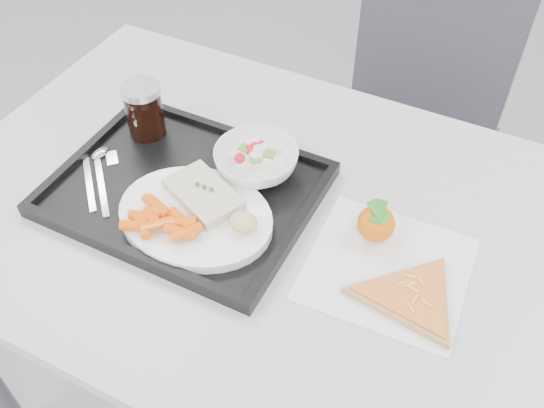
# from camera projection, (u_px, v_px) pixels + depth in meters

# --- Properties ---
(table) EXTENTS (1.20, 0.80, 0.75)m
(table) POSITION_uv_depth(u_px,v_px,m) (269.00, 236.00, 1.10)
(table) COLOR silver
(table) RESTS_ON ground
(chair) EXTENTS (0.43, 0.43, 0.93)m
(chair) POSITION_uv_depth(u_px,v_px,m) (414.00, 111.00, 1.59)
(chair) COLOR #38383F
(chair) RESTS_ON ground
(tray) EXTENTS (0.45, 0.35, 0.03)m
(tray) POSITION_uv_depth(u_px,v_px,m) (185.00, 191.00, 1.08)
(tray) COLOR black
(tray) RESTS_ON table
(dinner_plate) EXTENTS (0.27, 0.27, 0.02)m
(dinner_plate) POSITION_uv_depth(u_px,v_px,m) (196.00, 217.00, 1.01)
(dinner_plate) COLOR white
(dinner_plate) RESTS_ON tray
(fish_fillet) EXTENTS (0.16, 0.13, 0.03)m
(fish_fillet) POSITION_uv_depth(u_px,v_px,m) (203.00, 194.00, 1.03)
(fish_fillet) COLOR beige
(fish_fillet) RESTS_ON dinner_plate
(bread_roll) EXTENTS (0.06, 0.05, 0.03)m
(bread_roll) POSITION_uv_depth(u_px,v_px,m) (243.00, 222.00, 0.97)
(bread_roll) COLOR #D2BF81
(bread_roll) RESTS_ON dinner_plate
(salad_bowl) EXTENTS (0.15, 0.15, 0.05)m
(salad_bowl) POSITION_uv_depth(u_px,v_px,m) (256.00, 161.00, 1.09)
(salad_bowl) COLOR white
(salad_bowl) RESTS_ON tray
(cola_glass) EXTENTS (0.07, 0.07, 0.11)m
(cola_glass) POSITION_uv_depth(u_px,v_px,m) (144.00, 109.00, 1.14)
(cola_glass) COLOR black
(cola_glass) RESTS_ON tray
(cutlery) EXTENTS (0.14, 0.15, 0.01)m
(cutlery) POSITION_uv_depth(u_px,v_px,m) (98.00, 172.00, 1.10)
(cutlery) COLOR silver
(cutlery) RESTS_ON tray
(napkin) EXTENTS (0.26, 0.25, 0.00)m
(napkin) POSITION_uv_depth(u_px,v_px,m) (387.00, 269.00, 0.97)
(napkin) COLOR silver
(napkin) RESTS_ON table
(tangerine) EXTENTS (0.08, 0.08, 0.07)m
(tangerine) POSITION_uv_depth(u_px,v_px,m) (376.00, 224.00, 0.99)
(tangerine) COLOR orange
(tangerine) RESTS_ON napkin
(pizza_slice) EXTENTS (0.27, 0.27, 0.02)m
(pizza_slice) POSITION_uv_depth(u_px,v_px,m) (411.00, 297.00, 0.92)
(pizza_slice) COLOR tan
(pizza_slice) RESTS_ON napkin
(carrot_pile) EXTENTS (0.13, 0.09, 0.02)m
(carrot_pile) POSITION_uv_depth(u_px,v_px,m) (161.00, 220.00, 0.98)
(carrot_pile) COLOR #EB570A
(carrot_pile) RESTS_ON dinner_plate
(salad_contents) EXTENTS (0.07, 0.07, 0.02)m
(salad_contents) POSITION_uv_depth(u_px,v_px,m) (257.00, 152.00, 1.09)
(salad_contents) COLOR red
(salad_contents) RESTS_ON salad_bowl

